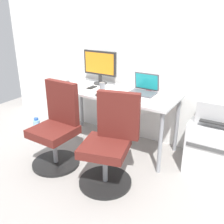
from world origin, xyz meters
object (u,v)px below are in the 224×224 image
desktop_monitor (100,65)px  open_laptop (144,88)px  office_chair_right (110,145)px  water_bottle_on_floor (37,129)px  side_cabinet (213,145)px  office_chair_left (57,129)px  coffee_mug (149,86)px  printer (218,111)px

desktop_monitor → open_laptop: 0.70m
office_chair_right → water_bottle_on_floor: bearing=168.2°
office_chair_right → side_cabinet: bearing=43.0°
office_chair_left → open_laptop: size_ratio=3.03×
coffee_mug → water_bottle_on_floor: bearing=-153.9°
water_bottle_on_floor → coffee_mug: (1.33, 0.65, 0.64)m
water_bottle_on_floor → open_laptop: bearing=21.2°
office_chair_right → coffee_mug: (-0.00, 0.93, 0.36)m
water_bottle_on_floor → open_laptop: (1.32, 0.51, 0.65)m
office_chair_right → open_laptop: bearing=90.9°
side_cabinet → desktop_monitor: desktop_monitor is taller
office_chair_left → side_cabinet: (1.53, 0.78, -0.14)m
office_chair_left → open_laptop: open_laptop is taller
side_cabinet → printer: printer is taller
side_cabinet → coffee_mug: bearing=169.9°
water_bottle_on_floor → desktop_monitor: bearing=41.4°
office_chair_left → water_bottle_on_floor: (-0.64, 0.28, -0.28)m
side_cabinet → office_chair_left: bearing=-153.0°
desktop_monitor → coffee_mug: size_ratio=5.22×
side_cabinet → open_laptop: bearing=179.3°
water_bottle_on_floor → coffee_mug: size_ratio=3.37×
office_chair_left → side_cabinet: 1.72m
side_cabinet → office_chair_right: bearing=-137.0°
printer → coffee_mug: bearing=169.8°
printer → water_bottle_on_floor: 2.30m
side_cabinet → coffee_mug: (-0.84, 0.15, 0.50)m
water_bottle_on_floor → office_chair_right: bearing=-11.8°
open_laptop → coffee_mug: size_ratio=3.37×
printer → office_chair_left: bearing=-153.0°
desktop_monitor → open_laptop: desktop_monitor is taller
office_chair_right → water_bottle_on_floor: (-1.34, 0.28, -0.28)m
open_laptop → coffee_mug: 0.14m
office_chair_left → desktop_monitor: 1.03m
office_chair_right → open_laptop: size_ratio=3.03×
office_chair_right → water_bottle_on_floor: 1.39m
printer → water_bottle_on_floor: (-2.17, -0.50, -0.55)m
water_bottle_on_floor → desktop_monitor: 1.22m
office_chair_right → side_cabinet: (0.84, 0.78, -0.14)m
printer → desktop_monitor: 1.55m
desktop_monitor → open_laptop: (0.67, -0.07, -0.19)m
printer → desktop_monitor: size_ratio=0.83×
desktop_monitor → office_chair_left: bearing=-90.9°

